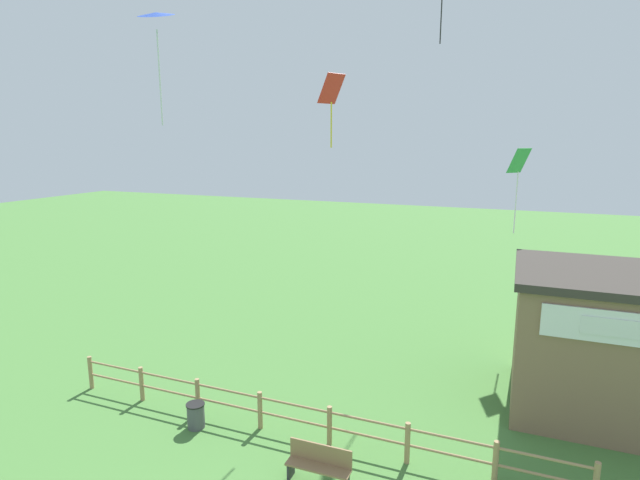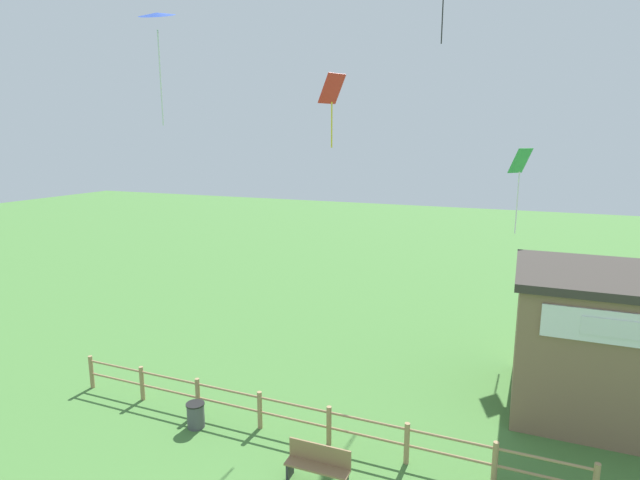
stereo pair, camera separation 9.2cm
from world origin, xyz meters
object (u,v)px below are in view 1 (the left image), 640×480
at_px(trash_bin, 196,415).
at_px(kite_blue_delta, 156,18).
at_px(kite_red_diamond, 331,95).
at_px(kite_green_diamond, 518,172).
at_px(park_bench_near_fence, 319,464).

height_order(trash_bin, kite_blue_delta, kite_blue_delta).
height_order(kite_red_diamond, kite_blue_delta, kite_blue_delta).
bearing_deg(kite_red_diamond, kite_green_diamond, 41.98).
xyz_separation_m(park_bench_near_fence, kite_red_diamond, (-2.00, 6.09, 9.25)).
height_order(park_bench_near_fence, kite_green_diamond, kite_green_diamond).
distance_m(kite_green_diamond, kite_red_diamond, 8.49).
bearing_deg(kite_red_diamond, trash_bin, -113.39).
bearing_deg(kite_blue_delta, trash_bin, -44.58).
height_order(park_bench_near_fence, trash_bin, park_bench_near_fence).
relative_size(trash_bin, kite_red_diamond, 0.31).
bearing_deg(kite_green_diamond, kite_red_diamond, -138.02).
bearing_deg(park_bench_near_fence, kite_green_diamond, 70.89).
bearing_deg(trash_bin, kite_red_diamond, 66.61).
height_order(trash_bin, kite_red_diamond, kite_red_diamond).
bearing_deg(kite_green_diamond, trash_bin, -127.87).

